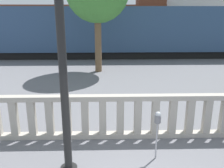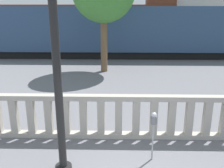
# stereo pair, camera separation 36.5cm
# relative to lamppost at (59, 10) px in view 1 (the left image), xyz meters

# --- Properties ---
(balustrade) EXTENTS (15.20, 0.24, 1.29)m
(balustrade) POSITION_rel_lamppost_xyz_m (1.50, 1.67, -2.93)
(balustrade) COLOR #ADA599
(balustrade) RESTS_ON ground
(lamppost) EXTENTS (0.37, 0.37, 6.97)m
(lamppost) POSITION_rel_lamppost_xyz_m (0.00, 0.00, 0.00)
(lamppost) COLOR black
(lamppost) RESTS_ON ground
(parking_meter) EXTENTS (0.16, 0.16, 1.26)m
(parking_meter) POSITION_rel_lamppost_xyz_m (2.07, 0.59, -2.58)
(parking_meter) COLOR #99999E
(parking_meter) RESTS_ON ground
(train_near) EXTENTS (24.43, 3.10, 4.27)m
(train_near) POSITION_rel_lamppost_xyz_m (3.65, 14.09, -1.65)
(train_near) COLOR black
(train_near) RESTS_ON ground
(train_far) EXTENTS (20.15, 3.18, 4.44)m
(train_far) POSITION_rel_lamppost_xyz_m (-2.49, 24.35, -1.56)
(train_far) COLOR black
(train_far) RESTS_ON ground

